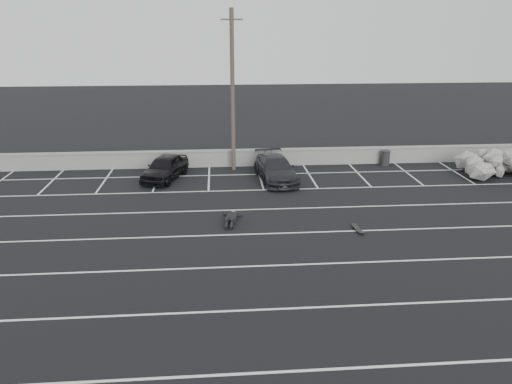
{
  "coord_description": "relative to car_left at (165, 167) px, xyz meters",
  "views": [
    {
      "loc": [
        -1.46,
        -16.65,
        8.51
      ],
      "look_at": [
        0.31,
        5.7,
        1.0
      ],
      "focal_mm": 35.0,
      "sensor_mm": 36.0,
      "label": 1
    }
  ],
  "objects": [
    {
      "name": "seawall",
      "position": [
        4.52,
        2.52,
        -0.15
      ],
      "size": [
        50.0,
        0.45,
        1.06
      ],
      "color": "gray",
      "rests_on": "ground"
    },
    {
      "name": "skateboard",
      "position": [
        9.07,
        -8.49,
        -0.62
      ],
      "size": [
        0.31,
        0.89,
        0.1
      ],
      "rotation": [
        0.0,
        0.0,
        0.1
      ],
      "color": "black",
      "rests_on": "ground"
    },
    {
      "name": "car_left",
      "position": [
        0.0,
        0.0,
        0.0
      ],
      "size": [
        2.87,
        4.43,
        1.4
      ],
      "primitive_type": "imported",
      "rotation": [
        0.0,
        0.0,
        -0.32
      ],
      "color": "black",
      "rests_on": "ground"
    },
    {
      "name": "utility_pole",
      "position": [
        4.04,
        1.72,
        4.09
      ],
      "size": [
        1.26,
        0.25,
        9.46
      ],
      "color": "#4C4238",
      "rests_on": "ground"
    },
    {
      "name": "car_right",
      "position": [
        6.38,
        -0.74,
        -0.01
      ],
      "size": [
        2.42,
        4.93,
        1.38
      ],
      "primitive_type": "imported",
      "rotation": [
        0.0,
        0.0,
        0.11
      ],
      "color": "black",
      "rests_on": "ground"
    },
    {
      "name": "ground",
      "position": [
        4.52,
        -11.48,
        -0.7
      ],
      "size": [
        120.0,
        120.0,
        0.0
      ],
      "primitive_type": "plane",
      "color": "black",
      "rests_on": "ground"
    },
    {
      "name": "trash_bin",
      "position": [
        13.73,
        1.96,
        -0.22
      ],
      "size": [
        0.79,
        0.79,
        0.95
      ],
      "rotation": [
        0.0,
        0.0,
        0.33
      ],
      "color": "#242426",
      "rests_on": "ground"
    },
    {
      "name": "stall_lines",
      "position": [
        4.44,
        -7.08,
        -0.7
      ],
      "size": [
        36.0,
        20.05,
        0.01
      ],
      "color": "silver",
      "rests_on": "ground"
    },
    {
      "name": "riprap_pile",
      "position": [
        20.18,
        -0.98,
        -0.18
      ],
      "size": [
        5.52,
        4.15,
        1.33
      ],
      "color": "#A4A199",
      "rests_on": "ground"
    },
    {
      "name": "person",
      "position": [
        3.65,
        -6.72,
        -0.46
      ],
      "size": [
        1.73,
        2.73,
        0.49
      ],
      "primitive_type": null,
      "rotation": [
        0.0,
        0.0,
        -0.16
      ],
      "color": "black",
      "rests_on": "ground"
    }
  ]
}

